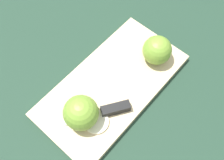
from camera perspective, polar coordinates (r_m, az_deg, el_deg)
name	(u,v)px	position (r m, az deg, el deg)	size (l,w,h in m)	color
ground_plane	(112,87)	(0.70, 0.00, -1.49)	(4.00, 4.00, 0.00)	#1E3828
cutting_board	(112,85)	(0.69, 0.00, -1.14)	(0.42, 0.24, 0.02)	#D1B789
apple_half_left	(157,50)	(0.70, 9.81, 6.43)	(0.08, 0.08, 0.08)	olive
apple_half_right	(81,113)	(0.61, -6.76, -7.12)	(0.08, 0.08, 0.08)	olive
knife	(112,110)	(0.64, 0.09, -6.45)	(0.16, 0.10, 0.02)	silver
apple_slice	(96,122)	(0.64, -3.42, -9.09)	(0.06, 0.06, 0.01)	#EFE5C6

